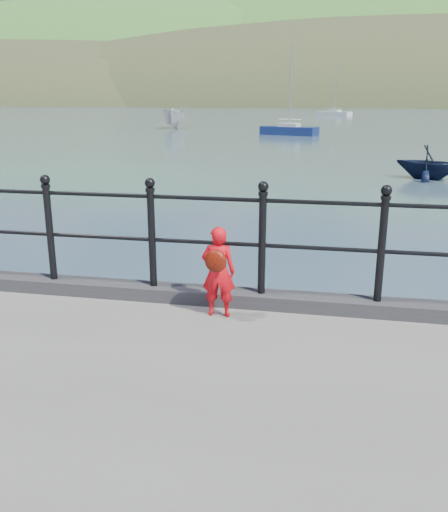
% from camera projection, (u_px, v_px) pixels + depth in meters
% --- Properties ---
extents(ground, '(600.00, 600.00, 0.00)m').
position_uv_depth(ground, '(210.00, 377.00, 6.36)').
color(ground, '#2D4251').
rests_on(ground, ground).
extents(kerb, '(60.00, 0.30, 0.15)m').
position_uv_depth(kerb, '(206.00, 295.00, 5.92)').
color(kerb, '#28282B').
rests_on(kerb, quay).
extents(railing, '(18.11, 0.11, 1.20)m').
position_uv_depth(railing, '(206.00, 229.00, 5.70)').
color(railing, black).
rests_on(railing, kerb).
extents(far_shore, '(830.00, 200.00, 156.00)m').
position_uv_depth(far_shore, '(421.00, 159.00, 230.76)').
color(far_shore, '#333A21').
rests_on(far_shore, ground).
extents(child, '(0.35, 0.31, 0.94)m').
position_uv_depth(child, '(218.00, 271.00, 5.44)').
color(child, red).
rests_on(child, quay).
extents(launch_white, '(2.80, 5.55, 2.05)m').
position_uv_depth(launch_white, '(174.00, 118.00, 55.11)').
color(launch_white, beige).
rests_on(launch_white, ground).
extents(launch_navy, '(3.17, 2.98, 1.34)m').
position_uv_depth(launch_navy, '(429.00, 162.00, 21.33)').
color(launch_navy, black).
rests_on(launch_navy, ground).
extents(sailboat_deep, '(6.12, 4.66, 8.96)m').
position_uv_depth(sailboat_deep, '(334.00, 114.00, 91.71)').
color(sailboat_deep, silver).
rests_on(sailboat_deep, ground).
extents(sailboat_port, '(5.10, 3.11, 7.21)m').
position_uv_depth(sailboat_port, '(289.00, 131.00, 45.87)').
color(sailboat_port, navy).
rests_on(sailboat_port, ground).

